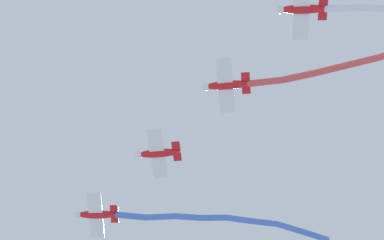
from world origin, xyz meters
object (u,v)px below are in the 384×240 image
at_px(airplane_left_wing, 158,153).
at_px(airplane_slot, 302,9).
at_px(airplane_right_wing, 226,85).
at_px(airplane_lead, 96,214).

height_order(airplane_left_wing, airplane_slot, airplane_slot).
distance_m(airplane_left_wing, airplane_slot, 21.48).
relative_size(airplane_left_wing, airplane_right_wing, 1.00).
distance_m(airplane_left_wing, airplane_right_wing, 10.74).
relative_size(airplane_lead, airplane_right_wing, 0.97).
bearing_deg(airplane_slot, airplane_lead, -49.00).
xyz_separation_m(airplane_right_wing, airplane_slot, (-2.42, -10.46, 0.25)).
xyz_separation_m(airplane_left_wing, airplane_slot, (-4.84, -20.92, 0.50)).
distance_m(airplane_right_wing, airplane_slot, 10.74).
bearing_deg(airplane_lead, airplane_left_wing, 129.89).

